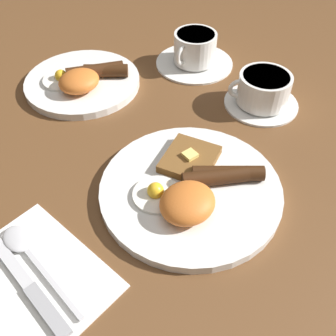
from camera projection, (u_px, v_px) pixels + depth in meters
ground_plane at (190, 193)px, 0.61m from camera, size 3.00×3.00×0.00m
breakfast_plate_near at (191, 189)px, 0.59m from camera, size 0.28×0.28×0.05m
breakfast_plate_far at (83, 81)px, 0.79m from camera, size 0.23×0.23×0.05m
teacup_near at (263, 92)px, 0.74m from camera, size 0.14×0.14×0.06m
teacup_far at (195, 52)px, 0.84m from camera, size 0.17×0.17×0.07m
napkin at (35, 277)px, 0.50m from camera, size 0.17×0.21×0.01m
knife at (30, 288)px, 0.49m from camera, size 0.02×0.19×0.01m
spoon at (24, 247)px, 0.53m from camera, size 0.04×0.18×0.01m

